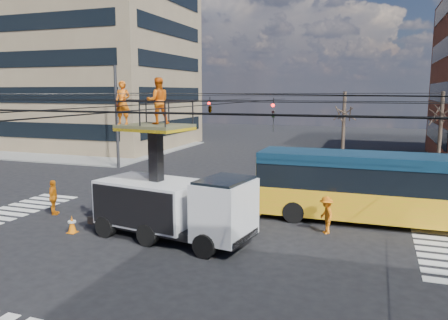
% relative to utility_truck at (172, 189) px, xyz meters
% --- Properties ---
extents(ground, '(120.00, 120.00, 0.00)m').
position_rel_utility_truck_xyz_m(ground, '(0.51, 1.79, -2.11)').
color(ground, black).
rests_on(ground, ground).
extents(sidewalk_nw, '(18.00, 18.00, 0.12)m').
position_rel_utility_truck_xyz_m(sidewalk_nw, '(-20.49, 22.79, -2.05)').
color(sidewalk_nw, slate).
rests_on(sidewalk_nw, ground).
extents(crosswalks, '(22.40, 22.40, 0.02)m').
position_rel_utility_truck_xyz_m(crosswalks, '(0.51, 1.79, -2.10)').
color(crosswalks, silver).
rests_on(crosswalks, ground).
extents(building_tower, '(18.06, 16.06, 30.00)m').
position_rel_utility_truck_xyz_m(building_tower, '(-21.46, 25.76, 12.90)').
color(building_tower, '#7B674E').
rests_on(building_tower, ground).
extents(overhead_network, '(24.24, 24.24, 8.00)m').
position_rel_utility_truck_xyz_m(overhead_network, '(0.44, 2.19, 2.18)').
color(overhead_network, '#2D2D30').
rests_on(overhead_network, ground).
extents(tree_a, '(2.00, 2.00, 6.00)m').
position_rel_utility_truck_xyz_m(tree_a, '(5.51, 15.29, 2.52)').
color(tree_a, '#382B21').
rests_on(tree_a, ground).
extents(tree_b, '(2.00, 2.00, 6.00)m').
position_rel_utility_truck_xyz_m(tree_b, '(11.51, 15.29, 2.52)').
color(tree_b, '#382B21').
rests_on(tree_b, ground).
extents(utility_truck, '(7.28, 3.53, 6.55)m').
position_rel_utility_truck_xyz_m(utility_truck, '(0.00, 0.00, 0.00)').
color(utility_truck, black).
rests_on(utility_truck, ground).
extents(city_bus, '(11.91, 2.70, 3.20)m').
position_rel_utility_truck_xyz_m(city_bus, '(8.38, 5.07, -0.38)').
color(city_bus, gold).
rests_on(city_bus, ground).
extents(traffic_cone, '(0.36, 0.36, 0.76)m').
position_rel_utility_truck_xyz_m(traffic_cone, '(-4.44, -0.73, -1.73)').
color(traffic_cone, orange).
rests_on(traffic_cone, ground).
extents(worker_ground, '(0.79, 1.09, 1.72)m').
position_rel_utility_truck_xyz_m(worker_ground, '(-7.12, 1.31, -1.25)').
color(worker_ground, '#CF6C0D').
rests_on(worker_ground, ground).
extents(flagger, '(0.98, 1.19, 1.60)m').
position_rel_utility_truck_xyz_m(flagger, '(5.83, 2.80, -1.31)').
color(flagger, orange).
rests_on(flagger, ground).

